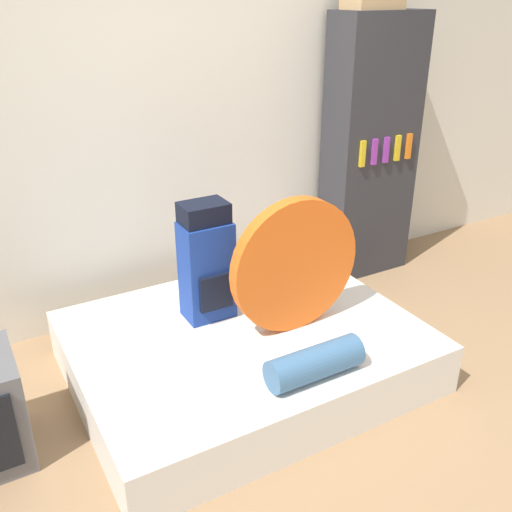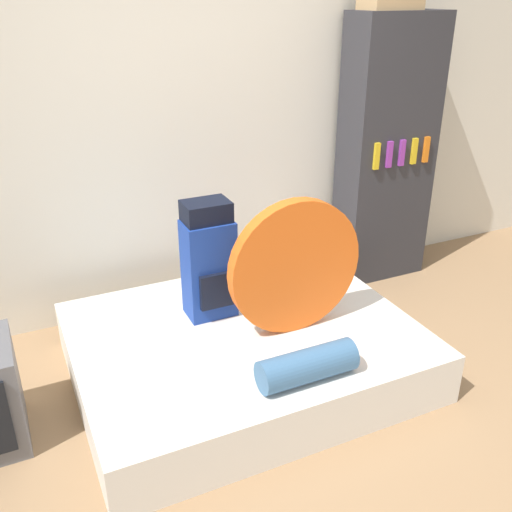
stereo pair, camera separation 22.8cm
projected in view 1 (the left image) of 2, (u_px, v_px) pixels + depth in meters
The scene contains 7 objects.
ground_plane at pixel (317, 436), 2.95m from camera, with size 16.00×16.00×0.00m, color #997551.
wall_back at pixel (176, 123), 3.73m from camera, with size 8.00×0.05×2.60m.
bed at pixel (245, 351), 3.37m from camera, with size 1.93×1.53×0.31m.
backpack at pixel (207, 263), 3.31m from camera, with size 0.29×0.24×0.71m.
tent_bag at pixel (295, 265), 3.18m from camera, with size 0.79×0.08×0.79m.
sleeping_roll at pixel (315, 363), 2.86m from camera, with size 0.51×0.17×0.17m.
bookshelf at pixel (370, 150), 4.33m from camera, with size 0.69×0.36×1.97m.
Camera 1 is at (-1.40, -1.82, 2.09)m, focal length 40.00 mm.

